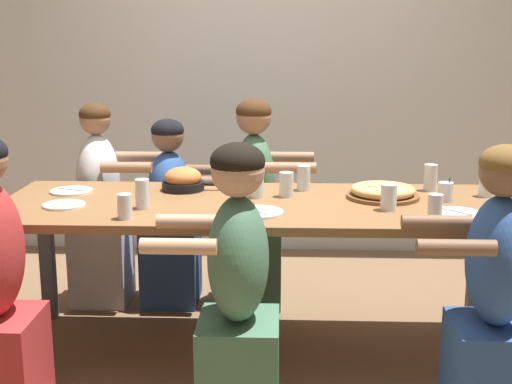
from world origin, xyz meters
name	(u,v)px	position (x,y,z in m)	size (l,w,h in m)	color
ground_plane	(256,351)	(0.00, 0.00, 0.00)	(18.00, 18.00, 0.00)	brown
restaurant_back_panel	(266,26)	(0.00, 1.74, 1.60)	(10.00, 0.06, 3.20)	silver
dining_table	(256,217)	(0.00, 0.00, 0.69)	(2.45, 0.89, 0.77)	brown
pizza_board_main	(383,192)	(0.62, 0.11, 0.80)	(0.35, 0.35, 0.06)	brown
skillet_bowl	(183,180)	(-0.38, 0.25, 0.82)	(0.31, 0.22, 0.12)	black
empty_plate_a	(64,205)	(-0.89, -0.12, 0.78)	(0.20, 0.20, 0.02)	white
empty_plate_b	(258,212)	(0.02, -0.21, 0.78)	(0.23, 0.23, 0.02)	white
empty_plate_c	(71,191)	(-0.94, 0.18, 0.78)	(0.21, 0.21, 0.02)	white
empty_plate_d	(457,213)	(0.90, -0.20, 0.78)	(0.22, 0.22, 0.02)	white
cocktail_glass_blue	(445,193)	(0.90, 0.06, 0.81)	(0.07, 0.07, 0.12)	silver
drinking_glass_a	(241,175)	(-0.09, 0.34, 0.83)	(0.08, 0.08, 0.15)	silver
drinking_glass_b	(142,194)	(-0.52, -0.14, 0.84)	(0.07, 0.07, 0.14)	silver
drinking_glass_c	(125,208)	(-0.56, -0.33, 0.82)	(0.06, 0.06, 0.11)	silver
drinking_glass_d	(435,209)	(0.78, -0.31, 0.82)	(0.06, 0.06, 0.12)	silver
drinking_glass_e	(304,180)	(0.23, 0.27, 0.82)	(0.07, 0.07, 0.13)	silver
drinking_glass_f	(389,197)	(0.61, -0.13, 0.83)	(0.07, 0.07, 0.12)	silver
drinking_glass_g	(286,186)	(0.14, 0.12, 0.82)	(0.07, 0.07, 0.12)	silver
drinking_glass_h	(486,187)	(1.13, 0.17, 0.82)	(0.07, 0.07, 0.11)	silver
drinking_glass_i	(430,179)	(0.88, 0.29, 0.83)	(0.07, 0.07, 0.14)	silver
drinking_glass_j	(256,184)	(0.00, 0.10, 0.84)	(0.07, 0.07, 0.15)	silver
diner_far_center	(254,211)	(-0.04, 0.66, 0.55)	(0.51, 0.40, 1.20)	#477556
diner_far_left	(100,214)	(-0.93, 0.66, 0.53)	(0.51, 0.40, 1.17)	silver
diner_near_right	(494,304)	(0.95, -0.66, 0.53)	(0.51, 0.40, 1.16)	#2D5193
diner_far_midleft	(171,221)	(-0.52, 0.66, 0.49)	(0.51, 0.40, 1.08)	#2D5193
diner_near_center	(237,298)	(-0.05, -0.66, 0.54)	(0.51, 0.40, 1.16)	#477556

